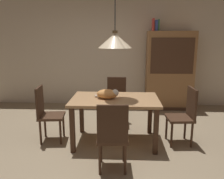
# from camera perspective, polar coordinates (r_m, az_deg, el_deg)

# --- Properties ---
(ground) EXTENTS (10.00, 10.00, 0.00)m
(ground) POSITION_cam_1_polar(r_m,az_deg,el_deg) (3.68, -1.03, -14.96)
(ground) COLOR #998466
(back_wall) EXTENTS (6.40, 0.10, 2.90)m
(back_wall) POSITION_cam_1_polar(r_m,az_deg,el_deg) (5.91, 0.65, 10.20)
(back_wall) COLOR beige
(back_wall) RESTS_ON ground
(dining_table) EXTENTS (1.40, 0.90, 0.75)m
(dining_table) POSITION_cam_1_polar(r_m,az_deg,el_deg) (3.77, 0.69, -3.67)
(dining_table) COLOR tan
(dining_table) RESTS_ON ground
(chair_right_side) EXTENTS (0.43, 0.43, 0.93)m
(chair_right_side) POSITION_cam_1_polar(r_m,az_deg,el_deg) (3.94, 17.41, -5.62)
(chair_right_side) COLOR #472D1E
(chair_right_side) RESTS_ON ground
(chair_near_front) EXTENTS (0.42, 0.42, 0.93)m
(chair_near_front) POSITION_cam_1_polar(r_m,az_deg,el_deg) (2.99, 0.13, -10.97)
(chair_near_front) COLOR #472D1E
(chair_near_front) RESTS_ON ground
(chair_far_back) EXTENTS (0.40, 0.40, 0.93)m
(chair_far_back) POSITION_cam_1_polar(r_m,az_deg,el_deg) (4.65, 1.10, -2.24)
(chair_far_back) COLOR #472D1E
(chair_far_back) RESTS_ON ground
(chair_left_side) EXTENTS (0.44, 0.44, 0.93)m
(chair_left_side) POSITION_cam_1_polar(r_m,az_deg,el_deg) (4.00, -15.75, -5.23)
(chair_left_side) COLOR #472D1E
(chair_left_side) RESTS_ON ground
(cat_sleeping) EXTENTS (0.39, 0.25, 0.16)m
(cat_sleeping) POSITION_cam_1_polar(r_m,az_deg,el_deg) (3.71, -1.00, -1.08)
(cat_sleeping) COLOR #E59951
(cat_sleeping) RESTS_ON dining_table
(pendant_lamp) EXTENTS (0.52, 0.52, 1.30)m
(pendant_lamp) POSITION_cam_1_polar(r_m,az_deg,el_deg) (3.61, 0.74, 11.95)
(pendant_lamp) COLOR beige
(hutch_bookcase) EXTENTS (1.12, 0.45, 1.85)m
(hutch_bookcase) POSITION_cam_1_polar(r_m,az_deg,el_deg) (5.74, 13.93, 4.13)
(hutch_bookcase) COLOR olive
(hutch_bookcase) RESTS_ON ground
(book_red_tall) EXTENTS (0.04, 0.22, 0.28)m
(book_red_tall) POSITION_cam_1_polar(r_m,az_deg,el_deg) (5.62, 10.08, 15.38)
(book_red_tall) COLOR #B73833
(book_red_tall) RESTS_ON hutch_bookcase
(book_blue_wide) EXTENTS (0.06, 0.24, 0.24)m
(book_blue_wide) POSITION_cam_1_polar(r_m,az_deg,el_deg) (5.63, 10.73, 15.15)
(book_blue_wide) COLOR #384C93
(book_blue_wide) RESTS_ON hutch_bookcase
(book_green_slim) EXTENTS (0.03, 0.20, 0.26)m
(book_green_slim) POSITION_cam_1_polar(r_m,az_deg,el_deg) (5.64, 11.33, 15.22)
(book_green_slim) COLOR #427A4C
(book_green_slim) RESTS_ON hutch_bookcase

